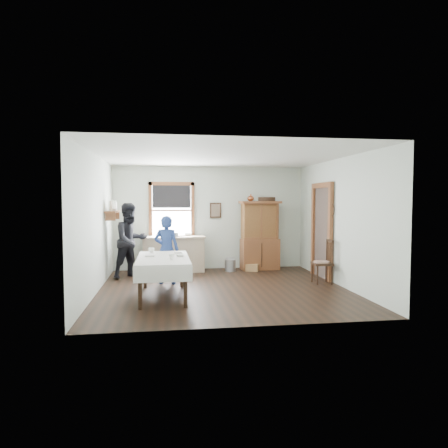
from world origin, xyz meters
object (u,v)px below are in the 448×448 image
object	(u,v)px
wicker_basket	(252,268)
china_hutch	(260,235)
figure_dark	(131,243)
woman_blue	(167,252)
dining_table	(163,277)
spindle_chair	(322,262)
work_counter	(173,254)
pail	(230,265)

from	to	relation	value
wicker_basket	china_hutch	bearing A→B (deg)	42.84
figure_dark	wicker_basket	bearing A→B (deg)	-29.43
woman_blue	dining_table	bearing A→B (deg)	101.15
woman_blue	figure_dark	bearing A→B (deg)	-30.77
wicker_basket	spindle_chair	bearing A→B (deg)	-55.65
wicker_basket	woman_blue	distance (m)	2.58
spindle_chair	china_hutch	bearing A→B (deg)	119.98
wicker_basket	woman_blue	size ratio (longest dim) A/B	0.23
spindle_chair	figure_dark	bearing A→B (deg)	167.59
spindle_chair	woman_blue	bearing A→B (deg)	176.95
work_counter	dining_table	xyz separation A→B (m)	(-0.24, -2.67, -0.08)
china_hutch	pail	world-z (taller)	china_hutch
china_hutch	wicker_basket	distance (m)	0.88
pail	woman_blue	size ratio (longest dim) A/B	0.22
wicker_basket	pail	bearing A→B (deg)	173.51
dining_table	spindle_chair	size ratio (longest dim) A/B	1.95
dining_table	woman_blue	size ratio (longest dim) A/B	1.37
dining_table	wicker_basket	world-z (taller)	dining_table
spindle_chair	woman_blue	xyz separation A→B (m)	(-3.35, 0.46, 0.20)
china_hutch	wicker_basket	size ratio (longest dim) A/B	5.76
work_counter	spindle_chair	bearing A→B (deg)	-33.47
dining_table	woman_blue	distance (m)	1.24
dining_table	spindle_chair	world-z (taller)	spindle_chair
china_hutch	woman_blue	size ratio (longest dim) A/B	1.30
pail	dining_table	bearing A→B (deg)	-123.59
pail	woman_blue	distance (m)	2.16
spindle_chair	woman_blue	size ratio (longest dim) A/B	0.70
woman_blue	pail	bearing A→B (deg)	-126.18
figure_dark	dining_table	bearing A→B (deg)	-107.09
work_counter	figure_dark	distance (m)	1.24
work_counter	china_hutch	world-z (taller)	china_hutch
woman_blue	figure_dark	size ratio (longest dim) A/B	0.85
spindle_chair	figure_dark	xyz separation A→B (m)	(-4.18, 1.29, 0.33)
work_counter	china_hutch	size ratio (longest dim) A/B	0.88
spindle_chair	woman_blue	distance (m)	3.39
work_counter	figure_dark	bearing A→B (deg)	-149.73
dining_table	pail	bearing A→B (deg)	56.41
dining_table	woman_blue	bearing A→B (deg)	86.81
woman_blue	china_hutch	bearing A→B (deg)	-133.93
work_counter	spindle_chair	xyz separation A→B (m)	(3.18, -1.93, 0.03)
spindle_chair	wicker_basket	distance (m)	2.12
work_counter	pail	distance (m)	1.48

